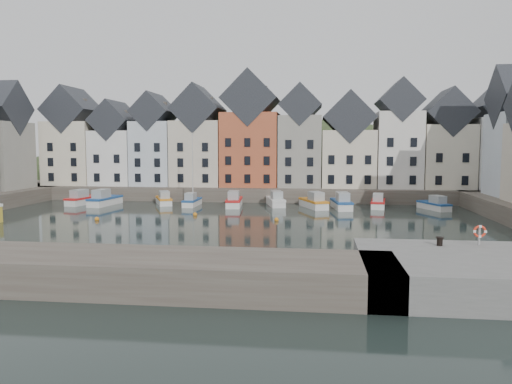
% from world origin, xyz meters
% --- Properties ---
extents(ground, '(260.00, 260.00, 0.00)m').
position_xyz_m(ground, '(0.00, 0.00, 0.00)').
color(ground, black).
rests_on(ground, ground).
extents(far_quay, '(90.00, 16.00, 2.00)m').
position_xyz_m(far_quay, '(0.00, 30.00, 1.00)').
color(far_quay, '#4A4139').
rests_on(far_quay, ground).
extents(hillside, '(153.60, 70.40, 64.00)m').
position_xyz_m(hillside, '(0.02, 56.00, -17.96)').
color(hillside, '#23341A').
rests_on(hillside, ground).
extents(far_terrace, '(72.37, 8.16, 17.78)m').
position_xyz_m(far_terrace, '(3.21, 28.00, 8.88)').
color(far_terrace, beige).
rests_on(far_terrace, far_quay).
extents(mooring_buoys, '(20.50, 5.50, 0.50)m').
position_xyz_m(mooring_buoys, '(-4.00, 5.33, 0.15)').
color(mooring_buoys, orange).
rests_on(mooring_buoys, ground).
extents(boat_a, '(3.07, 6.49, 2.39)m').
position_xyz_m(boat_a, '(-22.57, 17.09, 0.71)').
color(boat_a, silver).
rests_on(boat_a, ground).
extents(boat_b, '(2.73, 6.77, 2.53)m').
position_xyz_m(boat_b, '(-19.06, 16.42, 0.75)').
color(boat_b, silver).
rests_on(boat_b, ground).
extents(boat_c, '(3.92, 5.89, 2.17)m').
position_xyz_m(boat_c, '(-11.15, 18.49, 0.65)').
color(boat_c, silver).
rests_on(boat_c, ground).
extents(boat_d, '(1.71, 5.39, 10.29)m').
position_xyz_m(boat_d, '(-6.78, 17.36, 0.67)').
color(boat_d, silver).
rests_on(boat_d, ground).
extents(boat_e, '(2.54, 6.46, 2.42)m').
position_xyz_m(boat_e, '(-0.83, 17.22, 0.72)').
color(boat_e, silver).
rests_on(boat_e, ground).
extents(boat_f, '(3.32, 6.36, 2.34)m').
position_xyz_m(boat_f, '(4.75, 18.92, 0.70)').
color(boat_f, silver).
rests_on(boat_f, ground).
extents(boat_g, '(4.20, 6.71, 2.47)m').
position_xyz_m(boat_g, '(10.03, 17.11, 0.73)').
color(boat_g, silver).
rests_on(boat_g, ground).
extents(boat_h, '(2.86, 6.67, 2.48)m').
position_xyz_m(boat_h, '(13.66, 16.67, 0.74)').
color(boat_h, silver).
rests_on(boat_h, ground).
extents(boat_i, '(2.60, 5.92, 2.20)m').
position_xyz_m(boat_i, '(18.61, 18.43, 0.65)').
color(boat_i, silver).
rests_on(boat_i, ground).
extents(boat_j, '(3.63, 5.75, 2.12)m').
position_xyz_m(boat_j, '(25.63, 17.12, 0.63)').
color(boat_j, silver).
rests_on(boat_j, ground).
extents(mooring_bollard, '(0.48, 0.48, 0.56)m').
position_xyz_m(mooring_bollard, '(18.27, -17.01, 2.31)').
color(mooring_bollard, black).
rests_on(mooring_bollard, near_quay).
extents(life_ring_post, '(0.80, 0.17, 1.30)m').
position_xyz_m(life_ring_post, '(20.83, -16.54, 2.86)').
color(life_ring_post, gray).
rests_on(life_ring_post, near_quay).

